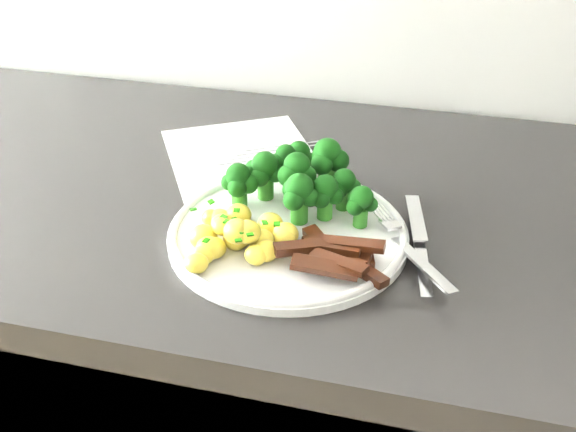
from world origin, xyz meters
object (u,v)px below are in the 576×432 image
Objects in this scene: potatoes at (238,236)px; beef_strips at (333,256)px; recipe_paper at (247,166)px; plate at (288,233)px; fork at (411,250)px; knife at (421,255)px; broccoli at (300,176)px.

potatoes is 0.11m from beef_strips.
recipe_paper is 1.23× the size of plate.
potatoes reaches higher than recipe_paper.
knife is (0.01, 0.01, -0.01)m from fork.
beef_strips reaches higher than recipe_paper.
plate is at bearing 42.64° from potatoes.
recipe_paper is at bearing 144.51° from fork.
plate is 0.14m from fork.
knife is at bearing -33.11° from recipe_paper.
potatoes is 0.65× the size of knife.
beef_strips reaches higher than plate.
recipe_paper is 0.18m from plate.
recipe_paper is 2.74× the size of potatoes.
beef_strips is (0.11, -0.01, -0.00)m from potatoes.
fork is (0.23, -0.17, 0.02)m from recipe_paper.
plate is 0.08m from beef_strips.
knife reaches higher than recipe_paper.
broccoli is (0.09, -0.09, 0.05)m from recipe_paper.
potatoes is 0.19m from fork.
potatoes is 0.78× the size of fork.
fork is (0.18, 0.03, -0.01)m from potatoes.
beef_strips is at bearing -156.43° from fork.
potatoes reaches higher than beef_strips.
broccoli is 0.99× the size of knife.
potatoes reaches higher than fork.
plate is 0.06m from potatoes.
recipe_paper is at bearing 146.89° from knife.
plate is 2.22× the size of potatoes.
beef_strips is 0.80× the size of fork.
broccoli is at bearing 151.65° from fork.
fork is 0.84× the size of knife.
broccoli is at bearing 65.91° from potatoes.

